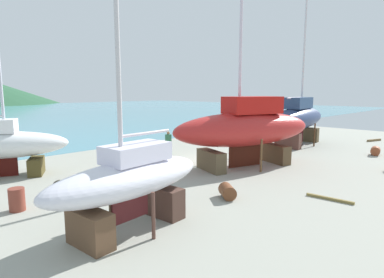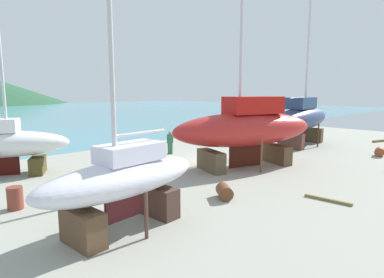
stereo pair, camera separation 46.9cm
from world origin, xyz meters
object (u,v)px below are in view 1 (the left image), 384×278
(sailboat_large_starboard, at_px, (130,180))
(barrel_by_slipway, at_px, (17,200))
(barrel_tipped_left, at_px, (227,191))
(sailboat_mid_port, at_px, (299,118))
(worker, at_px, (168,142))
(barrel_blue_faded, at_px, (62,188))
(barrel_rust_near, at_px, (375,151))
(sailboat_small_center, at_px, (246,128))
(barrel_tar_black, at_px, (250,134))

(sailboat_large_starboard, relative_size, barrel_by_slipway, 11.21)
(barrel_tipped_left, bearing_deg, sailboat_mid_port, 15.82)
(worker, xyz_separation_m, barrel_by_slipway, (-11.65, -4.33, -0.42))
(worker, bearing_deg, barrel_blue_faded, -37.53)
(barrel_blue_faded, distance_m, barrel_by_slipway, 2.16)
(sailboat_large_starboard, relative_size, worker, 6.01)
(sailboat_large_starboard, bearing_deg, sailboat_mid_port, -173.68)
(sailboat_large_starboard, height_order, barrel_rust_near, sailboat_large_starboard)
(sailboat_small_center, distance_m, barrel_tipped_left, 6.59)
(barrel_rust_near, xyz_separation_m, barrel_tar_black, (1.94, 12.12, -0.05))
(barrel_rust_near, bearing_deg, barrel_tipped_left, 173.09)
(barrel_by_slipway, bearing_deg, barrel_rust_near, -17.12)
(barrel_blue_faded, bearing_deg, sailboat_mid_port, -3.49)
(sailboat_small_center, xyz_separation_m, worker, (-0.75, 6.31, -1.52))
(barrel_blue_faded, height_order, barrel_rust_near, barrel_rust_near)
(sailboat_mid_port, relative_size, barrel_tar_black, 17.07)
(sailboat_mid_port, bearing_deg, barrel_blue_faded, 169.75)
(sailboat_mid_port, height_order, barrel_tipped_left, sailboat_mid_port)
(barrel_tipped_left, bearing_deg, barrel_tar_black, 31.34)
(sailboat_mid_port, bearing_deg, barrel_rust_near, -100.16)
(sailboat_mid_port, height_order, barrel_rust_near, sailboat_mid_port)
(barrel_rust_near, relative_size, barrel_tar_black, 0.83)
(worker, height_order, barrel_by_slipway, worker)
(barrel_by_slipway, relative_size, barrel_tipped_left, 1.00)
(barrel_blue_faded, height_order, barrel_by_slipway, barrel_by_slipway)
(sailboat_large_starboard, bearing_deg, barrel_tipped_left, 170.90)
(sailboat_small_center, height_order, barrel_tar_black, sailboat_small_center)
(barrel_blue_faded, bearing_deg, barrel_rust_near, -20.47)
(worker, bearing_deg, barrel_rust_near, 74.29)
(sailboat_small_center, xyz_separation_m, barrel_tar_black, (11.41, 7.37, -2.12))
(sailboat_mid_port, xyz_separation_m, barrel_tipped_left, (-15.35, -4.35, -2.06))
(barrel_by_slipway, distance_m, barrel_tipped_left, 8.46)
(barrel_rust_near, bearing_deg, sailboat_mid_port, 86.60)
(sailboat_mid_port, bearing_deg, sailboat_large_starboard, -175.51)
(barrel_tar_black, bearing_deg, worker, -175.01)
(sailboat_mid_port, distance_m, barrel_by_slipway, 22.32)
(barrel_blue_faded, distance_m, barrel_tar_black, 22.26)
(sailboat_mid_port, height_order, barrel_blue_faded, sailboat_mid_port)
(barrel_blue_faded, bearing_deg, sailboat_large_starboard, -89.30)
(barrel_tar_black, bearing_deg, sailboat_mid_port, -104.76)
(barrel_rust_near, height_order, barrel_tar_black, barrel_rust_near)
(sailboat_small_center, distance_m, barrel_blue_faded, 10.88)
(sailboat_small_center, relative_size, barrel_blue_faded, 18.62)
(sailboat_mid_port, relative_size, barrel_by_slipway, 17.39)
(barrel_rust_near, height_order, barrel_by_slipway, barrel_by_slipway)
(sailboat_mid_port, bearing_deg, barrel_tar_black, 68.48)
(sailboat_small_center, bearing_deg, sailboat_mid_port, -153.59)
(barrel_by_slipway, xyz_separation_m, barrel_tar_black, (23.81, 5.39, -0.18))
(barrel_by_slipway, bearing_deg, barrel_tipped_left, -35.56)
(barrel_rust_near, distance_m, barrel_tipped_left, 15.10)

